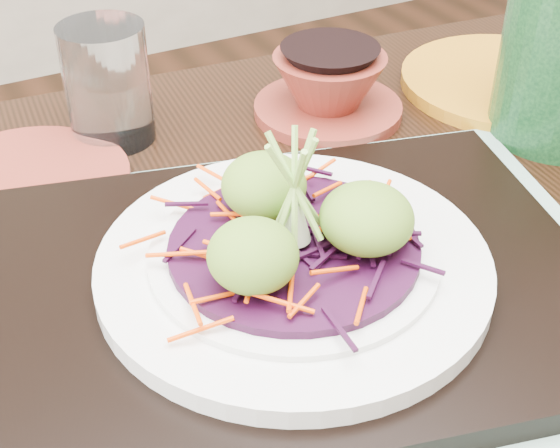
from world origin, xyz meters
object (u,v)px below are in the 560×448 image
terracotta_side_plate (25,183)px  water_glass (108,84)px  serving_tray (293,283)px  terracotta_bowl_set (329,89)px  dining_table (324,362)px  white_plate (294,263)px  yellow_plate (507,81)px

terracotta_side_plate → water_glass: water_glass is taller
serving_tray → terracotta_bowl_set: (0.16, 0.23, 0.01)m
terracotta_bowl_set → water_glass: bearing=165.0°
dining_table → terracotta_bowl_set: size_ratio=7.20×
white_plate → yellow_plate: size_ratio=1.22×
terracotta_bowl_set → yellow_plate: terracotta_bowl_set is taller
dining_table → serving_tray: 0.11m
serving_tray → terracotta_side_plate: serving_tray is taller
white_plate → terracotta_bowl_set: (0.16, 0.23, -0.00)m
dining_table → terracotta_bowl_set: bearing=64.3°
terracotta_bowl_set → yellow_plate: (0.20, -0.04, -0.02)m
yellow_plate → terracotta_side_plate: bearing=175.2°
white_plate → terracotta_bowl_set: 0.28m
dining_table → water_glass: water_glass is taller
white_plate → yellow_plate: bearing=27.4°
white_plate → serving_tray: bearing=-172.9°
terracotta_side_plate → yellow_plate: (0.50, -0.04, 0.00)m
water_glass → yellow_plate: (0.40, -0.09, -0.05)m
white_plate → terracotta_bowl_set: bearing=54.1°
yellow_plate → water_glass: bearing=167.0°
terracotta_bowl_set → serving_tray: bearing=-125.9°
white_plate → water_glass: (-0.04, 0.28, 0.02)m
dining_table → terracotta_bowl_set: terracotta_bowl_set is taller
water_glass → yellow_plate: bearing=-13.0°
dining_table → terracotta_side_plate: 0.29m
dining_table → terracotta_side_plate: terracotta_side_plate is taller
white_plate → yellow_plate: 0.41m
white_plate → dining_table: bearing=18.3°
terracotta_bowl_set → terracotta_side_plate: bearing=179.2°
water_glass → terracotta_bowl_set: size_ratio=0.67×
dining_table → water_glass: bearing=110.8°
serving_tray → water_glass: bearing=112.3°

